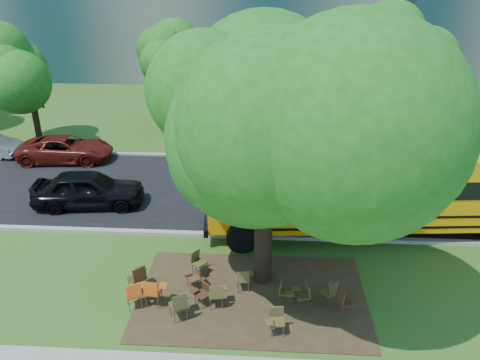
# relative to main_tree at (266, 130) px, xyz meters

# --- Properties ---
(ground) EXTENTS (160.00, 160.00, 0.00)m
(ground) POSITION_rel_main_tree_xyz_m (-1.31, -0.36, -5.15)
(ground) COLOR #2D5119
(ground) RESTS_ON ground
(dirt_patch) EXTENTS (7.00, 4.50, 0.03)m
(dirt_patch) POSITION_rel_main_tree_xyz_m (-0.31, -0.86, -5.13)
(dirt_patch) COLOR #382819
(dirt_patch) RESTS_ON ground
(asphalt_road) EXTENTS (80.00, 8.00, 0.04)m
(asphalt_road) POSITION_rel_main_tree_xyz_m (-1.31, 6.64, -5.13)
(asphalt_road) COLOR black
(asphalt_road) RESTS_ON ground
(kerb_near) EXTENTS (80.00, 0.25, 0.14)m
(kerb_near) POSITION_rel_main_tree_xyz_m (-1.31, 2.64, -5.08)
(kerb_near) COLOR gray
(kerb_near) RESTS_ON ground
(kerb_far) EXTENTS (80.00, 0.25, 0.14)m
(kerb_far) POSITION_rel_main_tree_xyz_m (-1.31, 10.74, -5.08)
(kerb_far) COLOR gray
(kerb_far) RESTS_ON ground
(bg_tree_0) EXTENTS (5.20, 5.20, 7.18)m
(bg_tree_0) POSITION_rel_main_tree_xyz_m (-13.31, 12.64, -0.58)
(bg_tree_0) COLOR black
(bg_tree_0) RESTS_ON ground
(bg_tree_2) EXTENTS (4.80, 4.80, 6.62)m
(bg_tree_2) POSITION_rel_main_tree_xyz_m (-6.31, 15.64, -0.93)
(bg_tree_2) COLOR black
(bg_tree_2) RESTS_ON ground
(bg_tree_3) EXTENTS (5.60, 5.60, 7.84)m
(bg_tree_3) POSITION_rel_main_tree_xyz_m (6.69, 13.64, -0.12)
(bg_tree_3) COLOR black
(bg_tree_3) RESTS_ON ground
(main_tree) EXTENTS (7.20, 7.20, 8.76)m
(main_tree) POSITION_rel_main_tree_xyz_m (0.00, 0.00, 0.00)
(main_tree) COLOR black
(main_tree) RESTS_ON ground
(school_bus) EXTENTS (13.88, 4.22, 3.34)m
(school_bus) POSITION_rel_main_tree_xyz_m (5.30, 3.62, -3.21)
(school_bus) COLOR orange
(school_bus) RESTS_ON ground
(chair_0) EXTENTS (0.64, 0.74, 0.94)m
(chair_0) POSITION_rel_main_tree_xyz_m (-3.75, -1.61, -4.57)
(chair_0) COLOR #D35016
(chair_0) RESTS_ON ground
(chair_1) EXTENTS (0.66, 0.56, 0.94)m
(chair_1) POSITION_rel_main_tree_xyz_m (-3.21, -1.49, -4.56)
(chair_1) COLOR #B54D13
(chair_1) RESTS_ON ground
(chair_2) EXTENTS (0.64, 0.78, 0.96)m
(chair_2) POSITION_rel_main_tree_xyz_m (-2.33, -2.04, -4.56)
(chair_2) COLOR #433E1D
(chair_2) RESTS_ON ground
(chair_3) EXTENTS (0.66, 0.52, 0.77)m
(chair_3) POSITION_rel_main_tree_xyz_m (-1.76, -1.32, -4.67)
(chair_3) COLOR #3E2416
(chair_3) RESTS_ON ground
(chair_4) EXTENTS (0.59, 0.61, 0.87)m
(chair_4) POSITION_rel_main_tree_xyz_m (-1.33, -1.46, -4.61)
(chair_4) COLOR #504522
(chair_4) RESTS_ON ground
(chair_5) EXTENTS (0.55, 0.53, 0.83)m
(chair_5) POSITION_rel_main_tree_xyz_m (0.41, -2.40, -4.63)
(chair_5) COLOR brown
(chair_5) RESTS_ON ground
(chair_6) EXTENTS (0.60, 0.57, 0.84)m
(chair_6) POSITION_rel_main_tree_xyz_m (1.23, -1.24, -4.63)
(chair_6) COLOR #4B3F20
(chair_6) RESTS_ON ground
(chair_7) EXTENTS (0.70, 0.65, 0.96)m
(chair_7) POSITION_rel_main_tree_xyz_m (2.41, -1.56, -4.55)
(chair_7) COLOR #402616
(chair_7) RESTS_ON ground
(chair_8) EXTENTS (0.66, 0.83, 0.97)m
(chair_8) POSITION_rel_main_tree_xyz_m (-3.83, -0.85, -4.55)
(chair_8) COLOR #402C17
(chair_8) RESTS_ON ground
(chair_9) EXTENTS (0.66, 0.52, 0.78)m
(chair_9) POSITION_rel_main_tree_xyz_m (-2.13, -0.54, -4.66)
(chair_9) COLOR #4D331B
(chair_9) RESTS_ON ground
(chair_10) EXTENTS (0.57, 0.73, 0.86)m
(chair_10) POSITION_rel_main_tree_xyz_m (-2.14, 0.21, -4.62)
(chair_10) COLOR brown
(chair_10) RESTS_ON ground
(chair_11) EXTENTS (0.55, 0.56, 0.82)m
(chair_11) POSITION_rel_main_tree_xyz_m (-0.58, -0.61, -4.64)
(chair_11) COLOR brown
(chair_11) RESTS_ON ground
(chair_12) EXTENTS (0.49, 0.58, 0.82)m
(chair_12) POSITION_rel_main_tree_xyz_m (0.68, -1.13, -4.64)
(chair_12) COLOR #45401E
(chair_12) RESTS_ON ground
(chair_13) EXTENTS (0.58, 0.73, 0.86)m
(chair_13) POSITION_rel_main_tree_xyz_m (2.08, -1.10, -4.62)
(chair_13) COLOR #4F4522
(chair_13) RESTS_ON ground
(black_car) EXTENTS (4.77, 2.36, 1.56)m
(black_car) POSITION_rel_main_tree_xyz_m (-7.45, 4.82, -4.36)
(black_car) COLOR black
(black_car) RESTS_ON ground
(bg_car_red) EXTENTS (4.95, 2.57, 1.33)m
(bg_car_red) POSITION_rel_main_tree_xyz_m (-10.48, 9.77, -4.48)
(bg_car_red) COLOR #51120D
(bg_car_red) RESTS_ON ground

